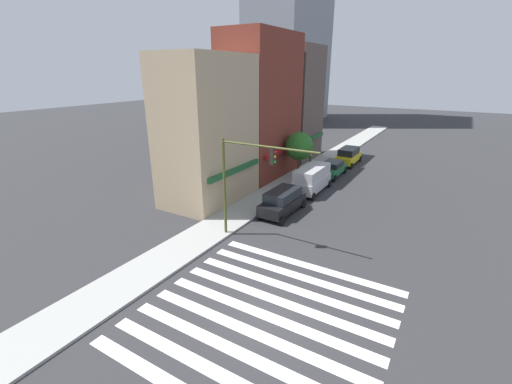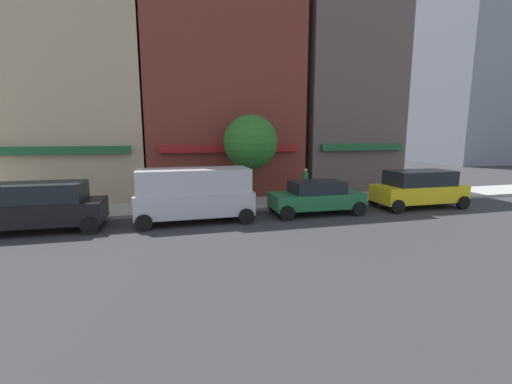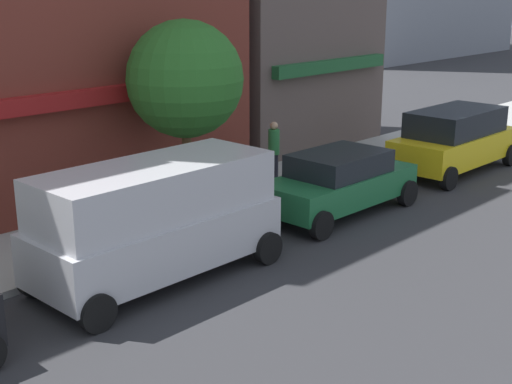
{
  "view_description": "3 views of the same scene",
  "coord_description": "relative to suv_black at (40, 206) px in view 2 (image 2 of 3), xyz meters",
  "views": [
    {
      "loc": [
        -11.29,
        -6.19,
        10.59
      ],
      "look_at": [
        5.85,
        4.0,
        3.5
      ],
      "focal_mm": 24.0,
      "sensor_mm": 36.0,
      "label": 1
    },
    {
      "loc": [
        15.96,
        -10.16,
        3.84
      ],
      "look_at": [
        19.85,
        4.7,
        1.2
      ],
      "focal_mm": 24.0,
      "sensor_mm": 36.0,
      "label": 2
    },
    {
      "loc": [
        9.01,
        -5.71,
        5.63
      ],
      "look_at": [
        19.85,
        4.7,
        1.2
      ],
      "focal_mm": 50.0,
      "sensor_mm": 36.0,
      "label": 3
    }
  ],
  "objects": [
    {
      "name": "street_tree",
      "position": [
        9.22,
        2.8,
        2.34
      ],
      "size": [
        2.86,
        2.86,
        4.67
      ],
      "color": "brown",
      "rests_on": "sidewalk_left"
    },
    {
      "name": "van_silver",
      "position": [
        6.01,
        -0.0,
        0.25
      ],
      "size": [
        5.02,
        2.22,
        2.34
      ],
      "rotation": [
        0.0,
        0.0,
        0.01
      ],
      "color": "#B7B7BC",
      "rests_on": "ground_plane"
    },
    {
      "name": "sedan_green",
      "position": [
        11.78,
        -0.0,
        -0.19
      ],
      "size": [
        4.41,
        2.02,
        1.59
      ],
      "rotation": [
        0.0,
        0.0,
        -0.01
      ],
      "color": "#1E6638",
      "rests_on": "ground_plane"
    },
    {
      "name": "suv_black",
      "position": [
        0.0,
        0.0,
        0.0
      ],
      "size": [
        4.73,
        2.12,
        1.94
      ],
      "rotation": [
        0.0,
        0.0,
        -0.02
      ],
      "color": "black",
      "rests_on": "ground_plane"
    },
    {
      "name": "pedestrian_green_top",
      "position": [
        12.35,
        2.72,
        0.04
      ],
      "size": [
        0.32,
        0.32,
        1.77
      ],
      "rotation": [
        0.0,
        0.0,
        3.87
      ],
      "color": "#23232D",
      "rests_on": "sidewalk_left"
    },
    {
      "name": "suv_yellow",
      "position": [
        17.58,
        0.0,
        0.0
      ],
      "size": [
        4.7,
        2.12,
        1.94
      ],
      "rotation": [
        0.0,
        0.0,
        -0.0
      ],
      "color": "yellow",
      "rests_on": "ground_plane"
    },
    {
      "name": "storefront_row",
      "position": [
        8.02,
        6.8,
        5.6
      ],
      "size": [
        24.37,
        5.3,
        14.2
      ],
      "color": "tan",
      "rests_on": "ground_plane"
    }
  ]
}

